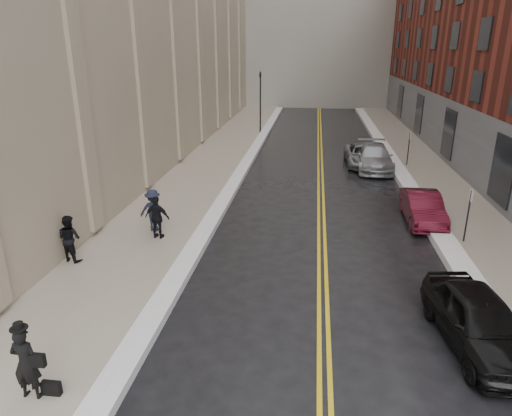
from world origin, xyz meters
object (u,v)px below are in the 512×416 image
(car_maroon, at_px, (423,208))
(pedestrian_c, at_px, (157,218))
(pedestrian_b, at_px, (153,210))
(car_silver_near, at_px, (374,157))
(pedestrian_main, at_px, (26,363))
(pedestrian_a, at_px, (70,238))
(car_black, at_px, (479,321))
(car_silver_far, at_px, (363,155))

(car_maroon, distance_m, pedestrian_c, 11.19)
(pedestrian_b, bearing_deg, car_silver_near, -132.79)
(pedestrian_main, bearing_deg, car_maroon, -132.39)
(pedestrian_main, xyz_separation_m, pedestrian_a, (-2.45, 6.31, -0.02))
(car_black, relative_size, pedestrian_b, 2.49)
(car_silver_far, height_order, pedestrian_a, pedestrian_a)
(car_silver_far, distance_m, pedestrian_c, 16.06)
(pedestrian_main, xyz_separation_m, pedestrian_c, (-0.09, 8.61, -0.01))
(car_black, height_order, pedestrian_a, pedestrian_a)
(car_maroon, distance_m, car_silver_near, 9.04)
(car_maroon, height_order, pedestrian_b, pedestrian_b)
(pedestrian_main, distance_m, pedestrian_a, 6.77)
(car_silver_near, distance_m, pedestrian_a, 18.95)
(pedestrian_a, bearing_deg, pedestrian_main, 127.81)
(car_silver_far, xyz_separation_m, pedestrian_a, (-11.40, -15.57, 0.33))
(car_silver_near, height_order, pedestrian_b, pedestrian_b)
(car_silver_near, xyz_separation_m, pedestrian_main, (-9.51, -21.02, 0.25))
(pedestrian_c, bearing_deg, car_maroon, -155.51)
(pedestrian_a, distance_m, pedestrian_b, 3.60)
(car_silver_near, bearing_deg, car_black, -87.04)
(car_silver_near, bearing_deg, pedestrian_c, -126.61)
(car_black, height_order, pedestrian_c, pedestrian_c)
(car_silver_far, xyz_separation_m, pedestrian_main, (-8.95, -21.88, 0.35))
(pedestrian_c, bearing_deg, pedestrian_b, -54.05)
(pedestrian_main, height_order, pedestrian_c, pedestrian_main)
(car_maroon, height_order, car_silver_near, car_silver_near)
(pedestrian_a, bearing_deg, car_maroon, -139.60)
(car_black, distance_m, pedestrian_a, 12.90)
(pedestrian_a, distance_m, pedestrian_c, 3.29)
(car_silver_far, relative_size, pedestrian_main, 2.76)
(car_black, xyz_separation_m, car_maroon, (0.47, 8.78, -0.07))
(car_silver_near, relative_size, car_silver_far, 1.10)
(car_silver_far, bearing_deg, car_black, -88.26)
(pedestrian_c, bearing_deg, car_silver_far, -117.65)
(pedestrian_c, bearing_deg, car_black, 158.88)
(pedestrian_a, bearing_deg, pedestrian_b, -105.91)
(car_black, distance_m, pedestrian_main, 10.60)
(pedestrian_b, relative_size, pedestrian_c, 1.02)
(car_silver_far, bearing_deg, pedestrian_main, -113.98)
(car_black, relative_size, car_silver_near, 0.83)
(car_black, xyz_separation_m, pedestrian_b, (-10.59, 6.10, 0.28))
(car_silver_near, distance_m, pedestrian_c, 15.69)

